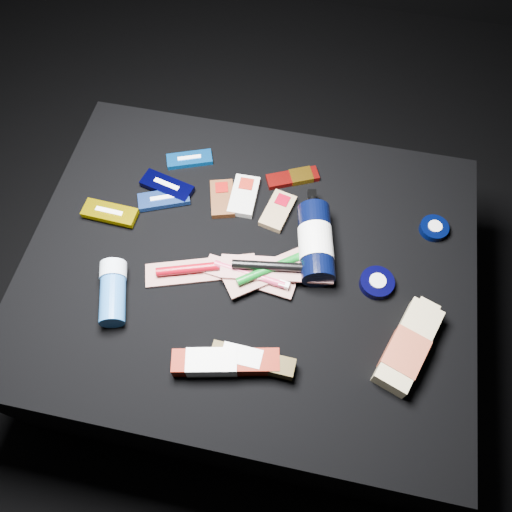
% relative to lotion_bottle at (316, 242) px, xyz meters
% --- Properties ---
extents(ground, '(3.00, 3.00, 0.00)m').
position_rel_lotion_bottle_xyz_m(ground, '(-0.14, -0.06, -0.44)').
color(ground, black).
rests_on(ground, ground).
extents(cloth_table, '(0.98, 0.78, 0.40)m').
position_rel_lotion_bottle_xyz_m(cloth_table, '(-0.14, -0.06, -0.24)').
color(cloth_table, black).
rests_on(cloth_table, ground).
extents(luna_bar_0, '(0.12, 0.08, 0.01)m').
position_rel_lotion_bottle_xyz_m(luna_bar_0, '(-0.34, 0.19, -0.03)').
color(luna_bar_0, '#0958B6').
rests_on(luna_bar_0, cloth_table).
extents(luna_bar_1, '(0.13, 0.09, 0.02)m').
position_rel_lotion_bottle_xyz_m(luna_bar_1, '(-0.36, 0.06, -0.03)').
color(luna_bar_1, '#204397').
rests_on(luna_bar_1, cloth_table).
extents(luna_bar_2, '(0.13, 0.08, 0.02)m').
position_rel_lotion_bottle_xyz_m(luna_bar_2, '(-0.36, 0.09, -0.02)').
color(luna_bar_2, black).
rests_on(luna_bar_2, cloth_table).
extents(luna_bar_3, '(0.13, 0.05, 0.02)m').
position_rel_lotion_bottle_xyz_m(luna_bar_3, '(-0.47, -0.01, -0.02)').
color(luna_bar_3, '#B19800').
rests_on(luna_bar_3, cloth_table).
extents(clif_bar_0, '(0.08, 0.11, 0.02)m').
position_rel_lotion_bottle_xyz_m(clif_bar_0, '(-0.23, 0.09, -0.03)').
color(clif_bar_0, '#4B2711').
rests_on(clif_bar_0, cloth_table).
extents(clif_bar_1, '(0.06, 0.11, 0.02)m').
position_rel_lotion_bottle_xyz_m(clif_bar_1, '(-0.18, 0.11, -0.03)').
color(clif_bar_1, beige).
rests_on(clif_bar_1, cloth_table).
extents(clif_bar_2, '(0.07, 0.11, 0.02)m').
position_rel_lotion_bottle_xyz_m(clif_bar_2, '(-0.10, 0.09, -0.03)').
color(clif_bar_2, '#8D714E').
rests_on(clif_bar_2, cloth_table).
extents(power_bar, '(0.13, 0.09, 0.02)m').
position_rel_lotion_bottle_xyz_m(power_bar, '(-0.07, 0.19, -0.03)').
color(power_bar, maroon).
rests_on(power_bar, cloth_table).
extents(lotion_bottle, '(0.11, 0.23, 0.07)m').
position_rel_lotion_bottle_xyz_m(lotion_bottle, '(0.00, 0.00, 0.00)').
color(lotion_bottle, black).
rests_on(lotion_bottle, cloth_table).
extents(cream_tin_upper, '(0.06, 0.06, 0.02)m').
position_rel_lotion_bottle_xyz_m(cream_tin_upper, '(0.26, 0.11, -0.03)').
color(cream_tin_upper, black).
rests_on(cream_tin_upper, cloth_table).
extents(cream_tin_lower, '(0.07, 0.07, 0.02)m').
position_rel_lotion_bottle_xyz_m(cream_tin_lower, '(0.14, -0.06, -0.03)').
color(cream_tin_lower, black).
rests_on(cream_tin_lower, cloth_table).
extents(bodywash_bottle, '(0.13, 0.21, 0.04)m').
position_rel_lotion_bottle_xyz_m(bodywash_bottle, '(0.21, -0.19, -0.02)').
color(bodywash_bottle, tan).
rests_on(bodywash_bottle, cloth_table).
extents(deodorant_stick, '(0.09, 0.14, 0.06)m').
position_rel_lotion_bottle_xyz_m(deodorant_stick, '(-0.39, -0.19, -0.01)').
color(deodorant_stick, '#215EA8').
rests_on(deodorant_stick, cloth_table).
extents(toothbrush_pack_0, '(0.24, 0.13, 0.03)m').
position_rel_lotion_bottle_xyz_m(toothbrush_pack_0, '(-0.23, -0.10, -0.03)').
color(toothbrush_pack_0, '#B1ACA5').
rests_on(toothbrush_pack_0, cloth_table).
extents(toothbrush_pack_1, '(0.20, 0.07, 0.02)m').
position_rel_lotion_bottle_xyz_m(toothbrush_pack_1, '(-0.12, -0.10, -0.02)').
color(toothbrush_pack_1, beige).
rests_on(toothbrush_pack_1, cloth_table).
extents(toothbrush_pack_2, '(0.21, 0.17, 0.02)m').
position_rel_lotion_bottle_xyz_m(toothbrush_pack_2, '(-0.07, -0.07, -0.01)').
color(toothbrush_pack_2, '#ADA5A2').
rests_on(toothbrush_pack_2, cloth_table).
extents(toothbrush_pack_3, '(0.24, 0.09, 0.03)m').
position_rel_lotion_bottle_xyz_m(toothbrush_pack_3, '(-0.07, -0.07, -0.01)').
color(toothbrush_pack_3, beige).
rests_on(toothbrush_pack_3, cloth_table).
extents(toothpaste_carton_red, '(0.21, 0.09, 0.04)m').
position_rel_lotion_bottle_xyz_m(toothpaste_carton_red, '(-0.14, -0.29, -0.02)').
color(toothpaste_carton_red, '#6C0C00').
rests_on(toothpaste_carton_red, cloth_table).
extents(toothpaste_carton_green, '(0.17, 0.04, 0.03)m').
position_rel_lotion_bottle_xyz_m(toothpaste_carton_green, '(-0.09, -0.28, -0.01)').
color(toothpaste_carton_green, '#372B0D').
rests_on(toothpaste_carton_green, cloth_table).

